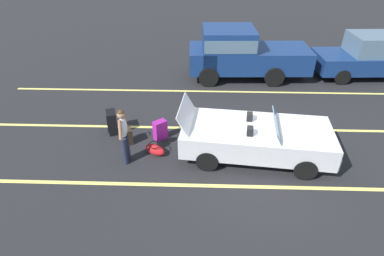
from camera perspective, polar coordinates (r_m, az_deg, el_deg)
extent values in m
plane|color=black|center=(9.30, 11.08, -4.78)|extent=(80.00, 80.00, 0.00)
cube|color=#EAE066|center=(8.30, 12.29, -10.43)|extent=(18.00, 0.12, 0.01)
cube|color=#EAE066|center=(10.40, 10.11, -0.16)|extent=(18.00, 0.12, 0.01)
cube|color=#EAE066|center=(12.73, 8.70, 6.51)|extent=(18.00, 0.12, 0.01)
cube|color=silver|center=(8.94, 11.49, -1.63)|extent=(4.26, 2.18, 0.64)
cube|color=silver|center=(9.23, 20.31, -2.83)|extent=(1.48, 1.80, 0.38)
cube|color=slate|center=(8.74, 15.17, 0.66)|extent=(0.34, 1.56, 0.31)
cube|color=black|center=(9.00, 10.42, 2.04)|extent=(0.18, 0.24, 0.22)
cube|color=black|center=(8.38, 10.50, -0.54)|extent=(0.18, 0.24, 0.22)
cube|color=silver|center=(8.66, -0.99, 2.61)|extent=(0.50, 1.52, 0.57)
cylinder|color=black|center=(9.97, 18.43, -1.04)|extent=(0.62, 0.28, 0.60)
cylinder|color=black|center=(8.69, 19.85, -6.98)|extent=(0.62, 0.28, 0.60)
cylinder|color=black|center=(9.77, 3.72, 0.06)|extent=(0.62, 0.28, 0.60)
cylinder|color=black|center=(8.46, 2.79, -5.87)|extent=(0.62, 0.28, 0.60)
cube|color=black|center=(10.21, -14.31, 1.04)|extent=(0.42, 0.54, 0.74)
cube|color=black|center=(10.23, -15.09, 0.64)|extent=(0.14, 0.37, 0.41)
sphere|color=black|center=(10.25, -13.38, -1.00)|extent=(0.04, 0.04, 0.04)
sphere|color=black|center=(10.53, -13.56, -0.02)|extent=(0.04, 0.04, 0.04)
cube|color=#991E8C|center=(9.67, -5.80, -0.36)|extent=(0.46, 0.44, 0.62)
cube|color=#721669|center=(9.79, -6.19, -0.26)|extent=(0.26, 0.22, 0.34)
sphere|color=black|center=(9.71, -6.11, -2.30)|extent=(0.04, 0.04, 0.04)
sphere|color=black|center=(9.83, -4.73, -1.73)|extent=(0.04, 0.04, 0.04)
cube|color=#2D2319|center=(9.67, -11.47, -1.36)|extent=(0.32, 0.39, 0.50)
cylinder|color=gray|center=(9.53, -12.16, 0.78)|extent=(0.03, 0.03, 0.27)
cylinder|color=gray|center=(9.37, -11.93, 0.22)|extent=(0.03, 0.03, 0.27)
cylinder|color=black|center=(9.38, -12.14, 1.20)|extent=(0.10, 0.18, 0.03)
sphere|color=black|center=(9.88, -11.89, -2.19)|extent=(0.04, 0.04, 0.04)
sphere|color=black|center=(9.69, -11.60, -2.95)|extent=(0.04, 0.04, 0.04)
ellipsoid|color=red|center=(9.13, -6.71, -3.94)|extent=(0.70, 0.57, 0.30)
torus|color=black|center=(9.02, -6.79, -3.03)|extent=(0.51, 0.51, 0.02)
cylinder|color=#1E2338|center=(8.91, -11.73, -3.42)|extent=(0.16, 0.16, 0.82)
cylinder|color=#1E2338|center=(8.76, -12.09, -4.19)|extent=(0.16, 0.16, 0.82)
ellipsoid|color=silver|center=(8.44, -12.45, 0.06)|extent=(0.25, 0.34, 0.60)
sphere|color=#A37556|center=(8.24, -12.77, 2.36)|extent=(0.21, 0.21, 0.21)
sphere|color=#472D19|center=(8.21, -12.81, 2.65)|extent=(0.18, 0.18, 0.18)
cylinder|color=#A37556|center=(8.57, -12.10, 1.17)|extent=(0.11, 0.20, 0.53)
cylinder|color=#A37556|center=(8.24, -12.92, -0.32)|extent=(0.11, 0.20, 0.53)
cube|color=navy|center=(15.71, 29.39, 10.51)|extent=(4.58, 2.02, 0.70)
cube|color=slate|center=(15.54, 30.48, 13.00)|extent=(2.18, 1.72, 0.80)
cylinder|color=black|center=(14.50, 25.61, 8.36)|extent=(0.65, 0.25, 0.64)
cylinder|color=black|center=(15.88, 23.31, 10.93)|extent=(0.65, 0.25, 0.64)
cube|color=navy|center=(13.59, 1.93, 12.55)|extent=(1.17, 1.94, 0.90)
cube|color=navy|center=(13.54, 6.55, 14.07)|extent=(2.17, 1.97, 1.70)
cube|color=slate|center=(13.42, 6.65, 15.61)|extent=(2.13, 1.99, 0.51)
cube|color=navy|center=(14.09, 15.57, 12.12)|extent=(2.47, 1.99, 0.90)
cylinder|color=black|center=(12.94, 3.01, 9.27)|extent=(0.81, 0.31, 0.80)
cylinder|color=black|center=(14.61, 2.67, 12.13)|extent=(0.81, 0.31, 0.80)
cylinder|color=black|center=(13.35, 14.67, 9.00)|extent=(0.81, 0.31, 0.80)
cylinder|color=black|center=(14.98, 13.15, 11.85)|extent=(0.81, 0.31, 0.80)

